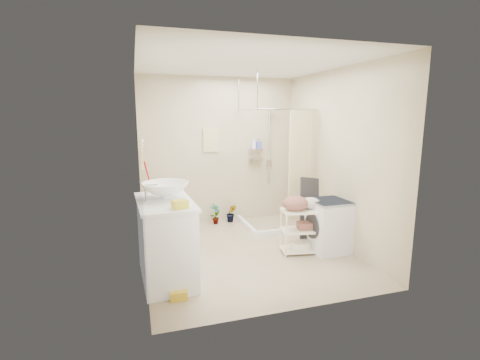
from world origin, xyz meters
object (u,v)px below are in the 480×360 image
Objects in this scene: vanity at (166,240)px; washing_machine at (328,226)px; laundry_rack at (301,227)px; toilet at (168,222)px.

washing_machine is (2.30, 0.22, -0.11)m from vanity.
laundry_rack reaches higher than washing_machine.
toilet is (0.12, 1.15, -0.14)m from vanity.
washing_machine is (2.18, -0.93, 0.03)m from toilet.
toilet is at bearing 81.20° from vanity.
vanity is 1.59× the size of toilet.
vanity reaches higher than laundry_rack.
vanity reaches higher than toilet.
laundry_rack is at bearing 171.06° from washing_machine.
washing_machine reaches higher than toilet.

